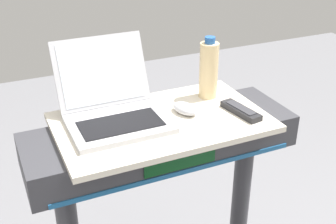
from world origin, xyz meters
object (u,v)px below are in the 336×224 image
(water_bottle, at_px, (209,70))
(computer_mouse, at_px, (185,108))
(laptop, at_px, (113,106))
(tv_remote, at_px, (241,110))

(water_bottle, bearing_deg, computer_mouse, -147.07)
(computer_mouse, bearing_deg, laptop, 151.39)
(laptop, xyz_separation_m, computer_mouse, (0.23, -0.05, -0.03))
(laptop, distance_m, tv_remote, 0.42)
(computer_mouse, xyz_separation_m, tv_remote, (0.17, -0.08, -0.01))
(computer_mouse, bearing_deg, tv_remote, -40.71)
(laptop, bearing_deg, computer_mouse, -10.58)
(computer_mouse, bearing_deg, water_bottle, 17.47)
(laptop, xyz_separation_m, water_bottle, (0.36, 0.03, 0.05))
(water_bottle, xyz_separation_m, tv_remote, (0.03, -0.17, -0.09))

